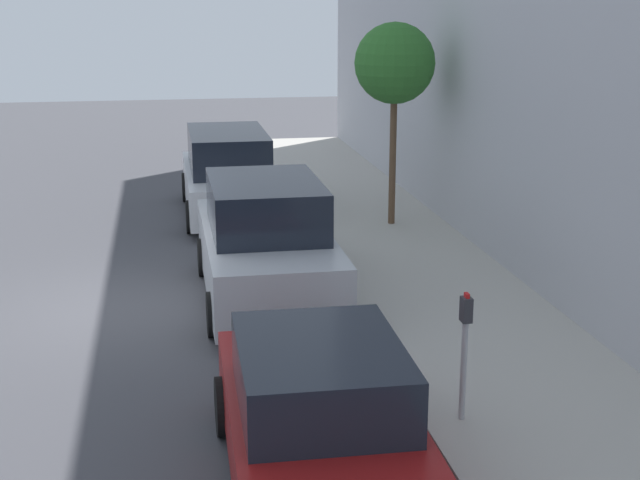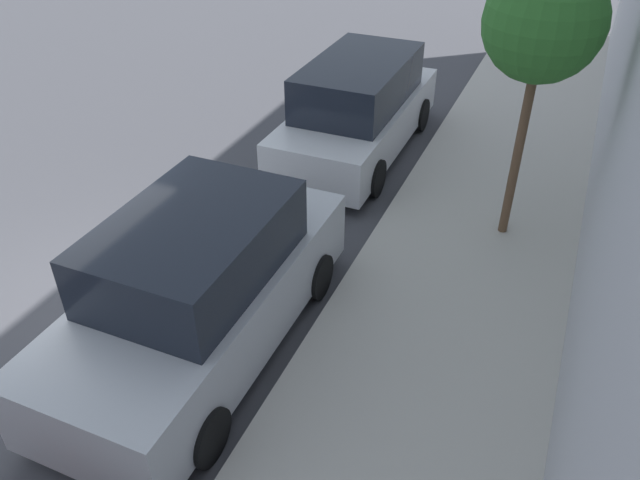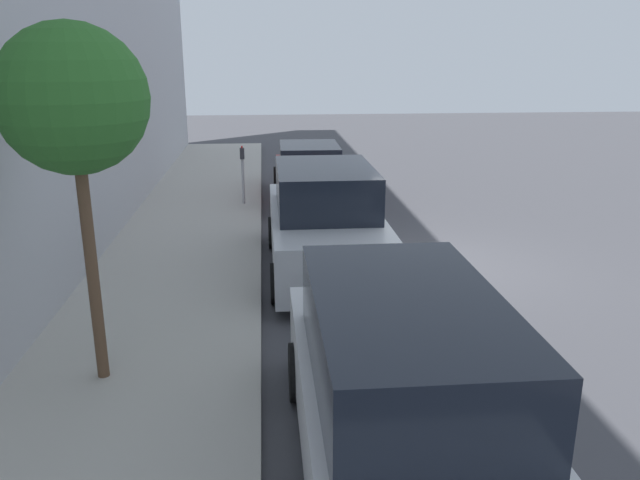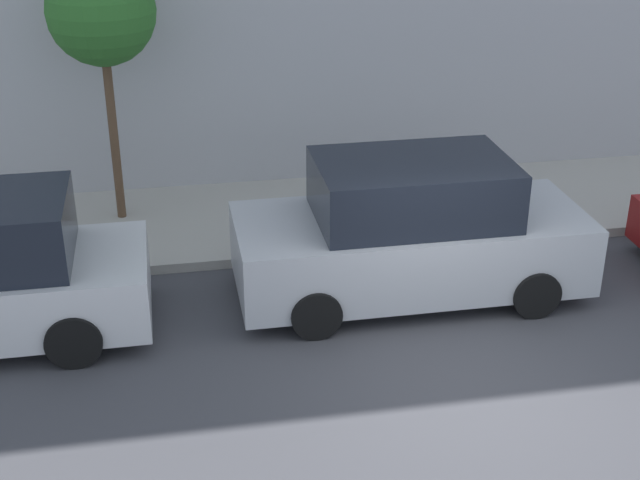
{
  "view_description": "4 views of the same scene",
  "coord_description": "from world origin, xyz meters",
  "px_view_note": "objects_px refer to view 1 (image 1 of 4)",
  "views": [
    {
      "loc": [
        0.77,
        -13.7,
        4.78
      ],
      "look_at": [
        3.17,
        -0.1,
        1.0
      ],
      "focal_mm": 50.0,
      "sensor_mm": 36.0,
      "label": 1
    },
    {
      "loc": [
        6.01,
        -4.88,
        5.82
      ],
      "look_at": [
        3.29,
        1.48,
        1.0
      ],
      "focal_mm": 35.0,
      "sensor_mm": 36.0,
      "label": 2
    },
    {
      "loc": [
        3.39,
        11.1,
        3.98
      ],
      "look_at": [
        2.51,
        1.34,
        1.0
      ],
      "focal_mm": 35.0,
      "sensor_mm": 36.0,
      "label": 3
    },
    {
      "loc": [
        -8.36,
        3.26,
        6.05
      ],
      "look_at": [
        2.16,
        1.32,
        1.0
      ],
      "focal_mm": 50.0,
      "sensor_mm": 36.0,
      "label": 4
    }
  ],
  "objects_px": {
    "parked_sedan_nearest": "(321,424)",
    "parking_meter_near": "(465,343)",
    "street_tree": "(395,64)",
    "parked_suv_second": "(266,244)",
    "parked_minivan_third": "(228,174)"
  },
  "relations": [
    {
      "from": "parked_sedan_nearest",
      "to": "street_tree",
      "type": "relative_size",
      "value": 1.09
    },
    {
      "from": "parking_meter_near",
      "to": "street_tree",
      "type": "relative_size",
      "value": 0.36
    },
    {
      "from": "parked_suv_second",
      "to": "parking_meter_near",
      "type": "bearing_deg",
      "value": -71.53
    },
    {
      "from": "parked_minivan_third",
      "to": "parking_meter_near",
      "type": "height_order",
      "value": "parked_minivan_third"
    },
    {
      "from": "parked_suv_second",
      "to": "parked_sedan_nearest",
      "type": "bearing_deg",
      "value": -91.38
    },
    {
      "from": "parked_sedan_nearest",
      "to": "parking_meter_near",
      "type": "bearing_deg",
      "value": 28.52
    },
    {
      "from": "parked_sedan_nearest",
      "to": "parked_minivan_third",
      "type": "bearing_deg",
      "value": 90.03
    },
    {
      "from": "parked_suv_second",
      "to": "parked_minivan_third",
      "type": "xyz_separation_m",
      "value": [
        -0.15,
        6.01,
        -0.01
      ]
    },
    {
      "from": "parked_sedan_nearest",
      "to": "parked_suv_second",
      "type": "relative_size",
      "value": 0.94
    },
    {
      "from": "parked_sedan_nearest",
      "to": "parking_meter_near",
      "type": "distance_m",
      "value": 2.07
    },
    {
      "from": "parked_sedan_nearest",
      "to": "street_tree",
      "type": "distance_m",
      "value": 10.79
    },
    {
      "from": "parked_suv_second",
      "to": "parked_minivan_third",
      "type": "relative_size",
      "value": 0.98
    },
    {
      "from": "parked_sedan_nearest",
      "to": "parked_suv_second",
      "type": "bearing_deg",
      "value": 88.62
    },
    {
      "from": "parked_minivan_third",
      "to": "parking_meter_near",
      "type": "bearing_deg",
      "value": -80.68
    },
    {
      "from": "parked_suv_second",
      "to": "parking_meter_near",
      "type": "xyz_separation_m",
      "value": [
        1.65,
        -4.93,
        0.14
      ]
    }
  ]
}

